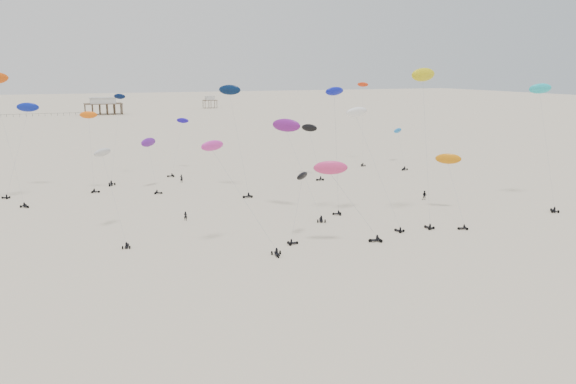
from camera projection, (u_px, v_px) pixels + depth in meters
name	position (u px, v px, depth m)	size (l,w,h in m)	color
ground_plane	(166.00, 146.00, 190.46)	(900.00, 900.00, 0.00)	beige
pavilion_main	(103.00, 107.00, 322.04)	(21.00, 13.00, 9.80)	brown
pavilion_small	(210.00, 103.00, 374.70)	(9.00, 7.00, 8.00)	brown
pier_fence	(3.00, 116.00, 304.00)	(80.20, 0.20, 1.50)	black
rig_0	(235.00, 182.00, 80.30)	(9.67, 11.01, 17.27)	black
rig_1	(363.00, 114.00, 155.69)	(7.44, 12.90, 23.20)	black
rig_2	(179.00, 137.00, 143.15)	(8.29, 13.80, 17.06)	black
rig_3	(115.00, 142.00, 130.32)	(6.94, 15.41, 22.32)	black
rig_5	(109.00, 178.00, 87.73)	(4.54, 14.78, 16.56)	black
rig_7	(90.00, 137.00, 119.08)	(3.81, 5.58, 17.09)	black
rig_8	(361.00, 125.00, 97.93)	(5.41, 16.74, 21.82)	black
rig_9	(335.00, 117.00, 98.88)	(4.29, 4.41, 22.91)	black
rig_10	(312.00, 139.00, 136.29)	(3.80, 11.16, 13.43)	black
rig_11	(299.00, 199.00, 85.58)	(5.57, 5.76, 10.42)	black
rig_12	(400.00, 143.00, 153.67)	(9.27, 15.87, 16.51)	black
rig_13	(340.00, 182.00, 82.61)	(10.81, 4.40, 13.30)	black
rig_14	(150.00, 149.00, 122.03)	(4.38, 10.64, 11.98)	black
rig_15	(424.00, 91.00, 96.18)	(7.45, 11.72, 26.48)	black
rig_16	(542.00, 107.00, 109.73)	(9.63, 14.29, 24.45)	black
rig_17	(25.00, 118.00, 120.42)	(8.66, 13.08, 20.14)	black
rig_18	(233.00, 110.00, 118.83)	(4.90, 13.97, 23.21)	black
rig_19	(292.00, 139.00, 101.86)	(5.67, 15.47, 18.33)	black
rig_20	(450.00, 167.00, 102.34)	(9.66, 15.89, 16.54)	black
spectator_0	(186.00, 220.00, 97.40)	(0.69, 0.48, 1.91)	black
spectator_1	(424.00, 200.00, 112.72)	(1.08, 0.63, 2.21)	black
spectator_3	(182.00, 182.00, 130.10)	(0.79, 0.54, 2.18)	black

